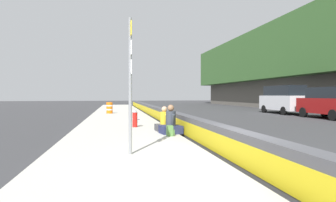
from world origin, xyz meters
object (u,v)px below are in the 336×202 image
at_px(parked_car_third, 329,102).
at_px(seated_person_foreground, 171,124).
at_px(backpack, 170,131).
at_px(parked_car_fourth, 283,99).
at_px(seated_person_middle, 164,123).
at_px(route_sign_post, 130,75).
at_px(construction_barrel, 110,108).
at_px(fire_hydrant, 135,118).

bearing_deg(parked_car_third, seated_person_foreground, 116.57).
distance_m(seated_person_foreground, backpack, 0.71).
xyz_separation_m(seated_person_foreground, parked_car_fourth, (12.07, -12.92, 0.85)).
relative_size(seated_person_middle, parked_car_third, 0.22).
bearing_deg(route_sign_post, seated_person_foreground, -26.19).
bearing_deg(construction_barrel, parked_car_third, -113.41).
height_order(backpack, parked_car_third, parked_car_third).
xyz_separation_m(parked_car_third, parked_car_fourth, (5.60, 0.01, 0.17)).
bearing_deg(construction_barrel, route_sign_post, -177.10).
relative_size(backpack, parked_car_fourth, 0.08).
bearing_deg(parked_car_fourth, seated_person_foreground, 133.05).
bearing_deg(parked_car_third, route_sign_post, 124.62).
bearing_deg(parked_car_fourth, route_sign_post, 136.95).
xyz_separation_m(seated_person_middle, backpack, (-1.60, 0.06, -0.14)).
xyz_separation_m(route_sign_post, parked_car_third, (10.19, -14.77, -1.05)).
height_order(backpack, construction_barrel, construction_barrel).
distance_m(fire_hydrant, backpack, 3.43).
bearing_deg(seated_person_foreground, seated_person_middle, 6.10).
xyz_separation_m(seated_person_foreground, parked_car_third, (6.47, -12.93, 0.68)).
bearing_deg(backpack, parked_car_fourth, -45.77).
bearing_deg(parked_car_third, seated_person_middle, 113.00).
bearing_deg(parked_car_fourth, construction_barrel, 85.75).
distance_m(route_sign_post, seated_person_foreground, 4.50).
relative_size(fire_hydrant, parked_car_fourth, 0.17).
distance_m(route_sign_post, fire_hydrant, 6.53).
relative_size(seated_person_foreground, parked_car_fourth, 0.23).
distance_m(seated_person_middle, parked_car_third, 14.18).
relative_size(route_sign_post, construction_barrel, 3.79).
height_order(fire_hydrant, backpack, fire_hydrant).
bearing_deg(seated_person_middle, backpack, 177.86).
bearing_deg(route_sign_post, parked_car_third, -55.38).
bearing_deg(backpack, construction_barrel, 10.32).
relative_size(seated_person_middle, backpack, 2.68).
bearing_deg(construction_barrel, seated_person_middle, -168.10).
distance_m(construction_barrel, parked_car_third, 17.04).
height_order(route_sign_post, seated_person_middle, route_sign_post).
bearing_deg(parked_car_third, fire_hydrant, 105.35).
distance_m(fire_hydrant, parked_car_fourth, 17.10).
relative_size(seated_person_foreground, construction_barrel, 1.24).
bearing_deg(seated_person_middle, parked_car_fourth, -49.47).
height_order(seated_person_foreground, backpack, seated_person_foreground).
distance_m(seated_person_foreground, seated_person_middle, 0.94).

